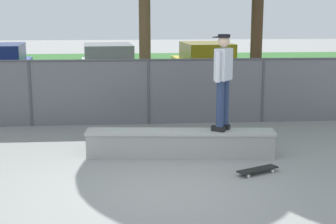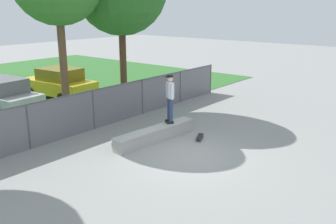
# 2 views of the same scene
# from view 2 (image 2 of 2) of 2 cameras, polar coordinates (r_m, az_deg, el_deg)

# --- Properties ---
(ground_plane) EXTENTS (80.00, 80.00, 0.00)m
(ground_plane) POSITION_cam_2_polar(r_m,az_deg,el_deg) (12.55, 2.74, -6.79)
(ground_plane) COLOR gray
(concrete_ledge) EXTENTS (3.67, 0.80, 0.52)m
(concrete_ledge) POSITION_cam_2_polar(r_m,az_deg,el_deg) (13.85, -1.96, -3.41)
(concrete_ledge) COLOR #999993
(concrete_ledge) RESTS_ON ground
(skateboarder) EXTENTS (0.43, 0.51, 1.84)m
(skateboarder) POSITION_cam_2_polar(r_m,az_deg,el_deg) (14.05, 0.31, 2.37)
(skateboarder) COLOR black
(skateboarder) RESTS_ON concrete_ledge
(skateboard) EXTENTS (0.81, 0.53, 0.09)m
(skateboard) POSITION_cam_2_polar(r_m,az_deg,el_deg) (14.19, 4.85, -3.80)
(skateboard) COLOR black
(skateboard) RESTS_ON ground
(chainlink_fence) EXTENTS (17.36, 0.07, 1.63)m
(chainlink_fence) POSITION_cam_2_polar(r_m,az_deg,el_deg) (15.32, -11.31, 0.63)
(chainlink_fence) COLOR #4C4C51
(chainlink_fence) RESTS_ON ground
(car_silver) EXTENTS (2.30, 4.34, 1.66)m
(car_silver) POSITION_cam_2_polar(r_m,az_deg,el_deg) (18.90, -24.11, 2.25)
(car_silver) COLOR #B7BABF
(car_silver) RESTS_ON ground
(car_yellow) EXTENTS (2.30, 4.34, 1.66)m
(car_yellow) POSITION_cam_2_polar(r_m,az_deg,el_deg) (20.99, -16.24, 4.22)
(car_yellow) COLOR gold
(car_yellow) RESTS_ON ground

